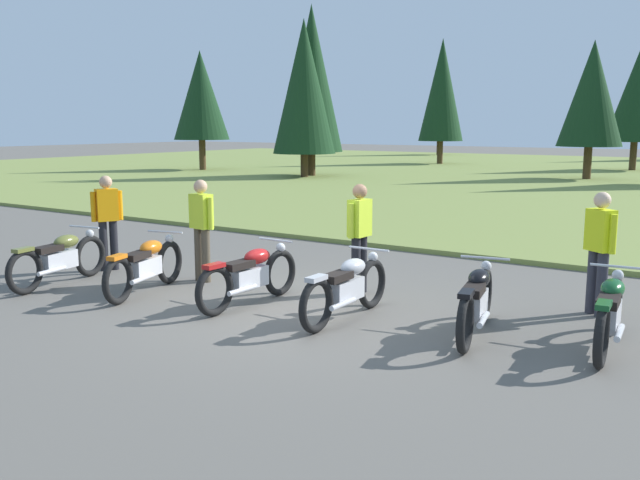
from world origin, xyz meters
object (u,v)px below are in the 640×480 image
(motorcycle_silver, at_px, (347,287))
(rider_in_hivis_vest, at_px, (599,246))
(motorcycle_orange, at_px, (146,265))
(motorcycle_british_green, at_px, (610,312))
(rider_near_row_end, at_px, (202,224))
(motorcycle_red, at_px, (250,275))
(rider_checking_bike, at_px, (359,232))
(motorcycle_black, at_px, (476,301))
(motorcycle_olive, at_px, (60,258))
(rider_with_back_turned, at_px, (107,217))

(motorcycle_silver, distance_m, rider_in_hivis_vest, 3.43)
(motorcycle_orange, distance_m, motorcycle_silver, 3.33)
(motorcycle_british_green, distance_m, rider_near_row_end, 6.30)
(motorcycle_british_green, xyz_separation_m, rider_in_hivis_vest, (-0.45, 1.44, 0.51))
(motorcycle_orange, distance_m, rider_in_hivis_vest, 6.52)
(motorcycle_red, distance_m, motorcycle_british_green, 4.72)
(rider_near_row_end, height_order, rider_checking_bike, same)
(motorcycle_british_green, xyz_separation_m, rider_checking_bike, (-3.73, 0.71, 0.51))
(rider_near_row_end, xyz_separation_m, rider_checking_bike, (2.54, 0.73, 0.00))
(motorcycle_red, distance_m, rider_checking_bike, 1.82)
(motorcycle_black, distance_m, rider_near_row_end, 4.86)
(motorcycle_olive, bearing_deg, rider_in_hivis_vest, 21.24)
(motorcycle_olive, xyz_separation_m, motorcycle_orange, (1.57, 0.39, 0.00))
(motorcycle_olive, relative_size, motorcycle_red, 0.99)
(rider_in_hivis_vest, bearing_deg, rider_checking_bike, -167.42)
(rider_near_row_end, xyz_separation_m, rider_with_back_turned, (-1.98, -0.27, 0.00))
(motorcycle_silver, distance_m, motorcycle_british_green, 3.20)
(rider_near_row_end, bearing_deg, motorcycle_black, -3.89)
(motorcycle_orange, distance_m, motorcycle_british_green, 6.52)
(rider_in_hivis_vest, bearing_deg, rider_with_back_turned, -167.43)
(motorcycle_olive, distance_m, rider_checking_bike, 4.82)
(motorcycle_red, relative_size, motorcycle_british_green, 1.00)
(motorcycle_british_green, relative_size, rider_near_row_end, 1.26)
(rider_near_row_end, bearing_deg, rider_with_back_turned, -172.15)
(motorcycle_silver, distance_m, rider_with_back_turned, 5.17)
(motorcycle_orange, xyz_separation_m, rider_near_row_end, (0.15, 1.08, 0.51))
(motorcycle_silver, bearing_deg, rider_near_row_end, 169.11)
(motorcycle_red, bearing_deg, motorcycle_olive, -167.77)
(motorcycle_olive, relative_size, rider_in_hivis_vest, 1.25)
(motorcycle_silver, height_order, rider_checking_bike, rider_checking_bike)
(motorcycle_olive, relative_size, rider_checking_bike, 1.25)
(motorcycle_red, height_order, motorcycle_silver, same)
(motorcycle_orange, distance_m, rider_with_back_turned, 2.07)
(motorcycle_british_green, relative_size, rider_in_hivis_vest, 1.26)
(motorcycle_red, bearing_deg, rider_checking_bike, 57.88)
(rider_near_row_end, bearing_deg, motorcycle_olive, -139.54)
(motorcycle_orange, height_order, rider_in_hivis_vest, rider_in_hivis_vest)
(motorcycle_silver, relative_size, motorcycle_black, 1.01)
(rider_in_hivis_vest, bearing_deg, motorcycle_silver, -142.27)
(rider_checking_bike, bearing_deg, rider_with_back_turned, -167.45)
(motorcycle_orange, distance_m, rider_checking_bike, 3.29)
(motorcycle_orange, bearing_deg, motorcycle_olive, -166.18)
(motorcycle_british_green, distance_m, rider_with_back_turned, 8.28)
(rider_checking_bike, bearing_deg, motorcycle_black, -25.00)
(motorcycle_red, relative_size, motorcycle_black, 1.01)
(rider_with_back_turned, bearing_deg, motorcycle_black, -0.46)
(motorcycle_silver, xyz_separation_m, motorcycle_black, (1.68, 0.28, 0.00))
(motorcycle_olive, distance_m, rider_near_row_end, 2.32)
(motorcycle_red, relative_size, rider_checking_bike, 1.26)
(motorcycle_black, bearing_deg, motorcycle_orange, -171.40)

